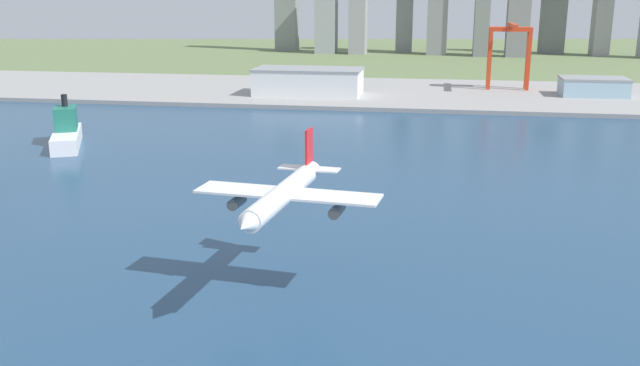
% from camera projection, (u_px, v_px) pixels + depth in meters
% --- Properties ---
extents(ground_plane, '(2400.00, 2400.00, 0.00)m').
position_uv_depth(ground_plane, '(349.00, 162.00, 274.62)').
color(ground_plane, '#63764A').
extents(water_bay, '(840.00, 360.00, 0.15)m').
position_uv_depth(water_bay, '(324.00, 206.00, 217.55)').
color(water_bay, navy).
rests_on(water_bay, ground).
extents(industrial_pier, '(840.00, 140.00, 2.50)m').
position_uv_depth(industrial_pier, '(387.00, 93.00, 454.95)').
color(industrial_pier, '#969492').
rests_on(industrial_pier, ground).
extents(airplane_landing, '(40.99, 45.81, 14.88)m').
position_uv_depth(airplane_landing, '(284.00, 194.00, 147.45)').
color(airplane_landing, white).
extents(ferry_boat, '(27.54, 42.42, 21.57)m').
position_uv_depth(ferry_boat, '(66.00, 132.00, 301.57)').
color(ferry_boat, white).
rests_on(ferry_boat, water_bay).
extents(port_crane_red, '(27.01, 42.09, 43.01)m').
position_uv_depth(port_crane_red, '(510.00, 42.00, 453.24)').
color(port_crane_red, red).
rests_on(port_crane_red, industrial_pier).
extents(warehouse_main, '(66.81, 33.43, 16.47)m').
position_uv_depth(warehouse_main, '(308.00, 81.00, 435.45)').
color(warehouse_main, white).
rests_on(warehouse_main, industrial_pier).
extents(warehouse_annex, '(39.77, 25.75, 11.30)m').
position_uv_depth(warehouse_annex, '(593.00, 87.00, 431.62)').
color(warehouse_annex, '#99BCD1').
rests_on(warehouse_annex, industrial_pier).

